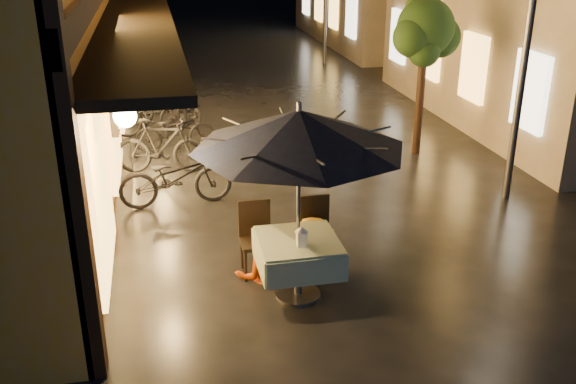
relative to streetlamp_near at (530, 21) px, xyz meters
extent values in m
plane|color=black|center=(-3.00, -2.00, -2.92)|extent=(90.00, 90.00, 0.00)
cube|color=black|center=(-5.90, 2.00, -0.17)|extent=(1.20, 10.50, 0.12)
cube|color=gold|center=(-6.44, -1.50, -1.52)|extent=(0.10, 2.20, 2.40)
cube|color=gold|center=(-6.44, 2.00, -1.52)|extent=(0.10, 2.20, 2.40)
cube|color=gold|center=(-6.44, 5.50, -1.52)|extent=(0.10, 2.20, 2.40)
cube|color=gold|center=(0.95, 1.20, -1.42)|extent=(0.10, 1.00, 1.40)
cube|color=gold|center=(0.95, 3.40, -1.42)|extent=(0.10, 1.00, 1.40)
cube|color=gold|center=(0.95, 5.60, -1.42)|extent=(0.10, 1.00, 1.40)
cube|color=gold|center=(0.95, 7.80, -1.42)|extent=(0.10, 1.00, 1.40)
cube|color=gold|center=(0.95, 12.20, -1.42)|extent=(0.10, 1.00, 1.40)
cube|color=gold|center=(0.95, 14.40, -1.42)|extent=(0.10, 1.00, 1.40)
cube|color=gold|center=(0.95, 16.60, -1.42)|extent=(0.10, 1.00, 1.40)
cylinder|color=black|center=(-0.60, 2.50, -1.82)|extent=(0.16, 0.16, 2.20)
sphere|color=black|center=(-0.60, 2.50, -0.42)|extent=(1.10, 1.10, 1.10)
sphere|color=black|center=(-0.25, 2.60, -0.62)|extent=(0.80, 0.80, 0.80)
sphere|color=black|center=(-0.90, 2.35, -0.57)|extent=(0.76, 0.76, 0.76)
sphere|color=black|center=(-0.55, 2.80, -0.12)|extent=(0.70, 0.70, 0.70)
sphere|color=black|center=(-0.70, 2.25, -0.82)|extent=(0.60, 0.60, 0.60)
cylinder|color=#59595E|center=(0.00, 0.00, -0.92)|extent=(0.12, 0.12, 4.00)
cylinder|color=#59595E|center=(0.00, 12.00, -0.92)|extent=(0.12, 0.12, 4.00)
cylinder|color=#59595E|center=(-4.14, -2.34, -2.56)|extent=(0.10, 0.10, 0.72)
cylinder|color=#59595E|center=(-4.14, -2.34, -2.90)|extent=(0.56, 0.56, 0.04)
cube|color=#325E39|center=(-4.14, -2.34, -2.17)|extent=(0.95, 0.95, 0.06)
cube|color=#325E39|center=(-3.66, -2.34, -2.33)|extent=(0.04, 0.95, 0.33)
cube|color=#325E39|center=(-4.61, -2.34, -2.33)|extent=(0.04, 0.95, 0.33)
cube|color=#325E39|center=(-4.14, -1.87, -2.33)|extent=(0.95, 0.04, 0.33)
cube|color=#325E39|center=(-4.14, -2.82, -2.33)|extent=(0.95, 0.04, 0.33)
cylinder|color=#59595E|center=(-4.14, -2.34, -1.77)|extent=(0.05, 0.05, 2.30)
cone|color=black|center=(-4.14, -2.34, -0.77)|extent=(2.48, 2.48, 0.45)
cylinder|color=#59595E|center=(-4.14, -2.34, -0.52)|extent=(0.06, 0.06, 0.12)
cube|color=black|center=(-4.54, -1.69, -2.47)|extent=(0.42, 0.42, 0.05)
cube|color=black|center=(-4.54, -1.50, -2.22)|extent=(0.42, 0.04, 0.55)
cylinder|color=black|center=(-4.72, -1.87, -2.70)|extent=(0.04, 0.04, 0.43)
cylinder|color=black|center=(-4.36, -1.87, -2.70)|extent=(0.04, 0.04, 0.43)
cylinder|color=black|center=(-4.72, -1.51, -2.70)|extent=(0.04, 0.04, 0.43)
cylinder|color=black|center=(-4.36, -1.51, -2.70)|extent=(0.04, 0.04, 0.43)
cube|color=black|center=(-3.74, -1.69, -2.47)|extent=(0.42, 0.42, 0.05)
cube|color=black|center=(-3.74, -1.50, -2.22)|extent=(0.42, 0.04, 0.55)
cylinder|color=black|center=(-3.92, -1.87, -2.70)|extent=(0.04, 0.04, 0.43)
cylinder|color=black|center=(-3.56, -1.87, -2.70)|extent=(0.04, 0.04, 0.43)
cylinder|color=black|center=(-3.92, -1.51, -2.70)|extent=(0.04, 0.04, 0.43)
cylinder|color=black|center=(-3.56, -1.51, -2.70)|extent=(0.04, 0.04, 0.43)
cube|color=white|center=(-4.14, -2.52, -2.05)|extent=(0.11, 0.11, 0.18)
cube|color=#FFD88C|center=(-4.14, -2.52, -2.06)|extent=(0.07, 0.07, 0.12)
cone|color=white|center=(-4.14, -2.52, -1.92)|extent=(0.16, 0.16, 0.07)
imported|color=#D24204|center=(-4.51, -1.76, -2.22)|extent=(0.73, 0.61, 1.39)
imported|color=gold|center=(-3.81, -1.78, -2.18)|extent=(1.00, 0.63, 1.48)
imported|color=black|center=(-5.47, 0.84, -2.44)|extent=(1.88, 0.78, 0.96)
imported|color=black|center=(-5.65, 2.41, -2.40)|extent=(1.79, 0.80, 1.04)
imported|color=black|center=(-5.36, 3.64, -2.48)|extent=(1.72, 0.78, 0.87)
imported|color=black|center=(-5.82, 4.90, -2.42)|extent=(1.71, 0.83, 0.99)
imported|color=black|center=(-5.51, 5.44, -2.45)|extent=(1.87, 1.30, 0.93)
imported|color=black|center=(-5.51, 6.56, -2.42)|extent=(1.68, 0.53, 1.00)
camera|label=1|loc=(-5.67, -9.05, 1.30)|focal=40.00mm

